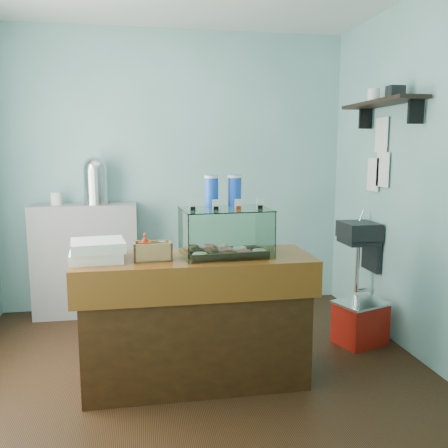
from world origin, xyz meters
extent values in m
plane|color=black|center=(0.00, 0.00, 0.00)|extent=(3.50, 3.50, 0.00)
cube|color=#73A8A8|center=(0.00, 1.50, 1.40)|extent=(3.50, 0.04, 2.80)
cube|color=#73A8A8|center=(0.00, -1.50, 1.40)|extent=(3.50, 0.04, 2.80)
cube|color=#73A8A8|center=(1.75, 0.00, 1.40)|extent=(0.04, 3.00, 2.80)
cube|color=black|center=(1.58, 0.55, 0.90)|extent=(0.30, 0.35, 0.15)
cube|color=black|center=(1.71, 0.55, 0.70)|extent=(0.04, 0.30, 0.35)
cylinder|color=silver|center=(1.65, 0.65, 1.02)|extent=(0.02, 0.02, 0.12)
cylinder|color=silver|center=(1.58, 0.55, 0.55)|extent=(0.04, 0.04, 0.45)
cube|color=black|center=(1.60, 0.30, 2.00)|extent=(0.25, 1.00, 0.03)
cube|color=black|center=(1.67, -0.10, 1.90)|extent=(0.12, 0.03, 0.18)
cube|color=black|center=(1.67, 0.70, 1.90)|extent=(0.12, 0.03, 0.18)
cube|color=white|center=(1.73, 0.45, 1.45)|extent=(0.01, 0.21, 0.30)
cube|color=white|center=(1.73, 0.62, 1.40)|extent=(0.01, 0.21, 0.30)
cube|color=white|center=(1.73, 0.50, 1.75)|extent=(0.01, 0.21, 0.30)
cube|color=#42210C|center=(0.00, -0.25, 0.42)|extent=(1.50, 0.56, 0.84)
cube|color=#472309|center=(0.00, -0.25, 0.87)|extent=(1.60, 0.60, 0.06)
cube|color=#472309|center=(0.00, -0.53, 0.75)|extent=(1.60, 0.04, 0.18)
cube|color=gray|center=(-0.90, 1.32, 0.55)|extent=(1.00, 0.32, 1.10)
cube|color=#372210|center=(0.21, -0.24, 0.91)|extent=(0.55, 0.41, 0.02)
torus|color=beige|center=(0.02, -0.37, 0.94)|extent=(0.10, 0.10, 0.03)
torus|color=black|center=(0.12, -0.37, 0.94)|extent=(0.10, 0.10, 0.03)
torus|color=brown|center=(0.22, -0.36, 0.94)|extent=(0.10, 0.10, 0.03)
torus|color=#DB678C|center=(0.32, -0.35, 0.94)|extent=(0.10, 0.10, 0.03)
torus|color=beige|center=(0.42, -0.35, 0.94)|extent=(0.10, 0.10, 0.03)
torus|color=black|center=(0.01, -0.25, 0.94)|extent=(0.10, 0.10, 0.03)
torus|color=brown|center=(0.11, -0.24, 0.94)|extent=(0.10, 0.10, 0.03)
torus|color=#DB678C|center=(0.21, -0.24, 0.94)|extent=(0.10, 0.10, 0.03)
torus|color=beige|center=(0.31, -0.23, 0.94)|extent=(0.10, 0.10, 0.03)
torus|color=black|center=(0.41, -0.22, 0.94)|extent=(0.10, 0.10, 0.03)
torus|color=brown|center=(0.00, -0.12, 0.94)|extent=(0.10, 0.10, 0.03)
torus|color=#DB678C|center=(0.10, -0.12, 0.94)|extent=(0.10, 0.10, 0.03)
torus|color=beige|center=(0.20, -0.11, 0.94)|extent=(0.10, 0.10, 0.03)
cube|color=white|center=(0.22, -0.45, 1.06)|extent=(0.58, 0.04, 0.32)
cube|color=white|center=(0.20, -0.03, 1.06)|extent=(0.58, 0.04, 0.32)
cube|color=white|center=(-0.08, -0.26, 1.06)|extent=(0.03, 0.42, 0.32)
cube|color=white|center=(0.50, -0.22, 1.06)|extent=(0.03, 0.42, 0.32)
cube|color=white|center=(0.21, -0.24, 1.22)|extent=(0.62, 0.47, 0.01)
cube|color=white|center=(-0.02, -0.30, 1.26)|extent=(0.05, 0.01, 0.07)
cube|color=black|center=(-0.02, -0.30, 1.23)|extent=(0.03, 0.02, 0.02)
cube|color=white|center=(0.14, -0.29, 1.26)|extent=(0.05, 0.01, 0.07)
cube|color=black|center=(0.14, -0.29, 1.23)|extent=(0.03, 0.02, 0.02)
cube|color=white|center=(0.29, -0.28, 1.26)|extent=(0.05, 0.01, 0.07)
cube|color=#B82A0E|center=(0.29, -0.28, 1.23)|extent=(0.03, 0.02, 0.02)
cube|color=white|center=(0.44, -0.27, 1.26)|extent=(0.05, 0.01, 0.07)
cube|color=black|center=(0.44, -0.27, 1.23)|extent=(0.03, 0.02, 0.02)
cylinder|color=blue|center=(0.14, -0.10, 1.33)|extent=(0.09, 0.09, 0.22)
cylinder|color=white|center=(0.14, -0.10, 1.43)|extent=(0.10, 0.10, 0.02)
cylinder|color=blue|center=(0.31, -0.09, 1.33)|extent=(0.09, 0.09, 0.22)
cylinder|color=white|center=(0.31, -0.09, 1.43)|extent=(0.10, 0.10, 0.02)
cube|color=#A68553|center=(-0.29, -0.31, 0.91)|extent=(0.25, 0.16, 0.01)
cube|color=#A68553|center=(-0.28, -0.37, 0.96)|extent=(0.25, 0.02, 0.12)
cube|color=#A68553|center=(-0.29, -0.24, 0.96)|extent=(0.25, 0.02, 0.12)
cube|color=#A68553|center=(-0.40, -0.31, 0.96)|extent=(0.02, 0.15, 0.12)
cube|color=#A68553|center=(-0.17, -0.30, 0.96)|extent=(0.02, 0.15, 0.12)
imported|color=#C03A12|center=(-0.34, -0.31, 1.00)|extent=(0.08, 0.08, 0.17)
cylinder|color=#4B8524|center=(-0.23, -0.30, 0.96)|extent=(0.06, 0.06, 0.10)
cylinder|color=silver|center=(-0.23, -0.30, 1.02)|extent=(0.05, 0.05, 0.01)
cube|color=white|center=(-0.65, -0.25, 0.93)|extent=(0.36, 0.36, 0.07)
cube|color=white|center=(-0.64, -0.26, 1.00)|extent=(0.38, 0.38, 0.07)
cylinder|color=silver|center=(-0.78, 1.30, 1.10)|extent=(0.25, 0.25, 0.01)
cylinder|color=silver|center=(-0.78, 1.30, 1.28)|extent=(0.22, 0.22, 0.34)
sphere|color=silver|center=(-0.78, 1.30, 1.45)|extent=(0.22, 0.22, 0.22)
cube|color=#AD180D|center=(1.44, 0.17, 0.17)|extent=(0.47, 0.41, 0.34)
cube|color=silver|center=(1.44, 0.17, 0.35)|extent=(0.49, 0.43, 0.02)
camera|label=1|loc=(-0.35, -3.39, 1.61)|focal=38.00mm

